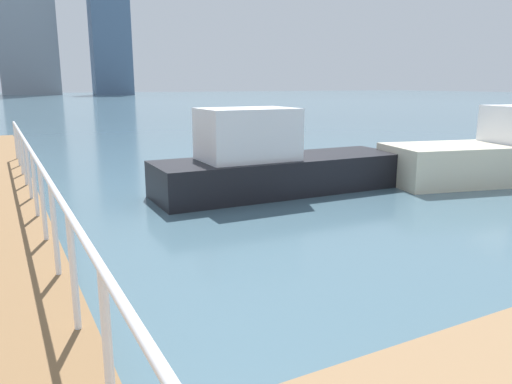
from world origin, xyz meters
The scene contains 4 objects.
ground_plane centered at (0.00, 20.00, 0.00)m, with size 300.00×300.00×0.00m, color #476675.
moored_boat_1 centered at (8.21, 15.05, 0.72)m, with size 6.40×3.28×1.96m.
moored_boat_3 centered at (2.01, 16.66, 0.69)m, with size 6.12×1.95×1.98m.
skyline_tower_3 centered at (22.72, 130.67, 14.95)m, with size 8.92×6.91×29.89m, color slate.
Camera 1 is at (-3.61, 6.92, 2.50)m, focal length 34.16 mm.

